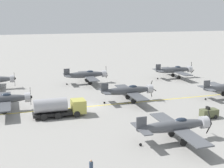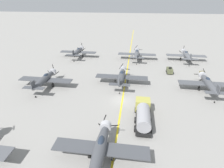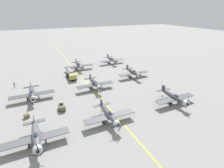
{
  "view_description": "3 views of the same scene",
  "coord_description": "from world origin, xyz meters",
  "px_view_note": "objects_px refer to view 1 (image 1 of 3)",
  "views": [
    {
      "loc": [
        49.7,
        -12.49,
        15.41
      ],
      "look_at": [
        -0.61,
        3.57,
        3.5
      ],
      "focal_mm": 50.0,
      "sensor_mm": 36.0,
      "label": 1
    },
    {
      "loc": [
        1.98,
        -29.65,
        18.5
      ],
      "look_at": [
        -2.44,
        2.42,
        2.15
      ],
      "focal_mm": 28.0,
      "sensor_mm": 36.0,
      "label": 2
    },
    {
      "loc": [
        16.24,
        55.7,
        23.85
      ],
      "look_at": [
        -5.56,
        9.7,
        2.02
      ],
      "focal_mm": 28.0,
      "sensor_mm": 36.0,
      "label": 3
    }
  ],
  "objects_px": {
    "tow_tractor": "(209,113)",
    "ground_crew_walking": "(91,167)",
    "airplane_mid_right": "(175,126)",
    "airplane_far_left": "(175,70)",
    "fuel_tanker": "(60,107)",
    "airplane_near_center": "(1,99)",
    "airplane_mid_left": "(87,75)",
    "airplane_mid_center": "(129,91)"
  },
  "relations": [
    {
      "from": "airplane_mid_left",
      "to": "fuel_tanker",
      "type": "distance_m",
      "value": 23.37
    },
    {
      "from": "airplane_mid_center",
      "to": "airplane_mid_left",
      "type": "distance_m",
      "value": 17.2
    },
    {
      "from": "airplane_far_left",
      "to": "fuel_tanker",
      "type": "xyz_separation_m",
      "value": [
        20.85,
        -31.19,
        -0.5
      ]
    },
    {
      "from": "tow_tractor",
      "to": "ground_crew_walking",
      "type": "distance_m",
      "value": 24.15
    },
    {
      "from": "airplane_near_center",
      "to": "airplane_mid_right",
      "type": "bearing_deg",
      "value": 39.09
    },
    {
      "from": "fuel_tanker",
      "to": "ground_crew_walking",
      "type": "xyz_separation_m",
      "value": [
        19.03,
        0.22,
        -0.56
      ]
    },
    {
      "from": "airplane_mid_left",
      "to": "airplane_mid_center",
      "type": "bearing_deg",
      "value": 29.17
    },
    {
      "from": "airplane_mid_center",
      "to": "airplane_mid_left",
      "type": "xyz_separation_m",
      "value": [
        -16.77,
        -3.79,
        0.0
      ]
    },
    {
      "from": "airplane_mid_center",
      "to": "ground_crew_walking",
      "type": "xyz_separation_m",
      "value": [
        23.69,
        -12.85,
        -1.06
      ]
    },
    {
      "from": "airplane_mid_right",
      "to": "airplane_near_center",
      "type": "bearing_deg",
      "value": -145.23
    },
    {
      "from": "airplane_mid_right",
      "to": "airplane_near_center",
      "type": "xyz_separation_m",
      "value": [
        -19.25,
        -20.59,
        0.0
      ]
    },
    {
      "from": "fuel_tanker",
      "to": "tow_tractor",
      "type": "xyz_separation_m",
      "value": [
        7.49,
        21.43,
        -0.72
      ]
    },
    {
      "from": "airplane_mid_left",
      "to": "tow_tractor",
      "type": "distance_m",
      "value": 31.4
    },
    {
      "from": "airplane_mid_left",
      "to": "tow_tractor",
      "type": "bearing_deg",
      "value": 39.23
    },
    {
      "from": "airplane_far_left",
      "to": "ground_crew_walking",
      "type": "bearing_deg",
      "value": -50.27
    },
    {
      "from": "airplane_far_left",
      "to": "fuel_tanker",
      "type": "bearing_deg",
      "value": -68.67
    },
    {
      "from": "airplane_near_center",
      "to": "ground_crew_walking",
      "type": "relative_size",
      "value": 6.89
    },
    {
      "from": "airplane_mid_center",
      "to": "fuel_tanker",
      "type": "xyz_separation_m",
      "value": [
        4.67,
        -13.07,
        -0.5
      ]
    },
    {
      "from": "fuel_tanker",
      "to": "tow_tractor",
      "type": "bearing_deg",
      "value": 70.75
    },
    {
      "from": "airplane_mid_left",
      "to": "ground_crew_walking",
      "type": "relative_size",
      "value": 6.89
    },
    {
      "from": "airplane_mid_right",
      "to": "tow_tractor",
      "type": "relative_size",
      "value": 4.62
    },
    {
      "from": "airplane_mid_center",
      "to": "tow_tractor",
      "type": "bearing_deg",
      "value": 26.25
    },
    {
      "from": "airplane_mid_center",
      "to": "airplane_mid_left",
      "type": "height_order",
      "value": "airplane_mid_left"
    },
    {
      "from": "airplane_mid_right",
      "to": "airplane_far_left",
      "type": "relative_size",
      "value": 1.0
    },
    {
      "from": "airplane_far_left",
      "to": "airplane_mid_center",
      "type": "bearing_deg",
      "value": -60.67
    },
    {
      "from": "airplane_near_center",
      "to": "ground_crew_walking",
      "type": "height_order",
      "value": "airplane_near_center"
    },
    {
      "from": "tow_tractor",
      "to": "ground_crew_walking",
      "type": "relative_size",
      "value": 1.49
    },
    {
      "from": "fuel_tanker",
      "to": "airplane_mid_left",
      "type": "bearing_deg",
      "value": 156.6
    },
    {
      "from": "airplane_far_left",
      "to": "airplane_mid_left",
      "type": "bearing_deg",
      "value": -103.98
    },
    {
      "from": "airplane_near_center",
      "to": "airplane_far_left",
      "type": "relative_size",
      "value": 1.0
    },
    {
      "from": "airplane_near_center",
      "to": "ground_crew_walking",
      "type": "distance_m",
      "value": 25.91
    },
    {
      "from": "airplane_mid_right",
      "to": "fuel_tanker",
      "type": "height_order",
      "value": "airplane_mid_right"
    },
    {
      "from": "airplane_far_left",
      "to": "tow_tractor",
      "type": "xyz_separation_m",
      "value": [
        28.34,
        -9.76,
        -1.22
      ]
    },
    {
      "from": "airplane_far_left",
      "to": "ground_crew_walking",
      "type": "height_order",
      "value": "airplane_far_left"
    },
    {
      "from": "airplane_mid_right",
      "to": "fuel_tanker",
      "type": "distance_m",
      "value": 18.44
    },
    {
      "from": "airplane_near_center",
      "to": "airplane_mid_center",
      "type": "relative_size",
      "value": 1.0
    },
    {
      "from": "airplane_far_left",
      "to": "tow_tractor",
      "type": "relative_size",
      "value": 4.62
    },
    {
      "from": "airplane_far_left",
      "to": "tow_tractor",
      "type": "height_order",
      "value": "airplane_far_left"
    },
    {
      "from": "airplane_mid_right",
      "to": "airplane_near_center",
      "type": "height_order",
      "value": "airplane_near_center"
    },
    {
      "from": "airplane_far_left",
      "to": "airplane_mid_center",
      "type": "distance_m",
      "value": 24.3
    },
    {
      "from": "airplane_near_center",
      "to": "airplane_mid_center",
      "type": "distance_m",
      "value": 21.56
    },
    {
      "from": "airplane_mid_right",
      "to": "ground_crew_walking",
      "type": "height_order",
      "value": "airplane_mid_right"
    }
  ]
}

